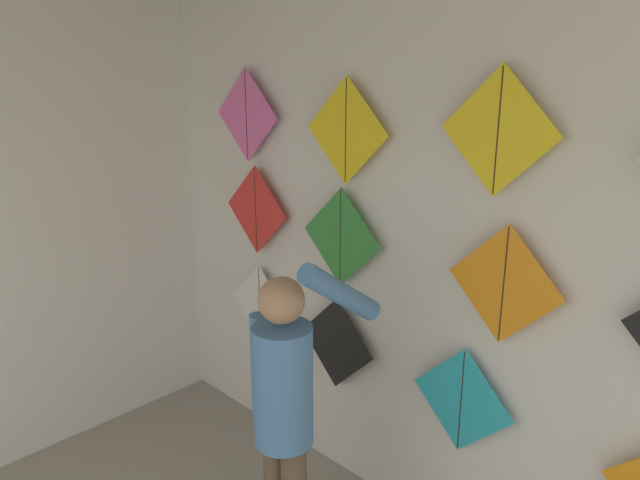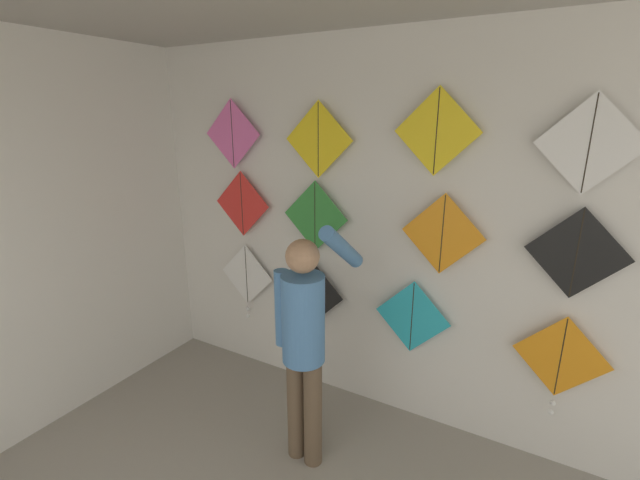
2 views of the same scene
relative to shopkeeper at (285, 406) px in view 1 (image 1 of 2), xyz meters
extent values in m
cube|color=silver|center=(0.13, 0.81, 0.47)|extent=(4.77, 0.06, 2.80)
cylinder|color=#4C7FB7|center=(0.00, -0.01, 0.11)|extent=(0.27, 0.27, 0.57)
sphere|color=tan|center=(0.00, -0.01, 0.52)|extent=(0.21, 0.21, 0.21)
cylinder|color=#4C7FB7|center=(-0.16, 0.00, 0.14)|extent=(0.10, 0.10, 0.51)
cylinder|color=#4C7FB7|center=(0.16, 0.19, 0.54)|extent=(0.10, 0.47, 0.37)
cube|color=white|center=(-1.04, 0.72, -0.05)|extent=(0.55, 0.01, 0.55)
cylinder|color=black|center=(-1.04, 0.72, -0.05)|extent=(0.01, 0.01, 0.53)
sphere|color=white|center=(-1.04, 0.71, -0.37)|extent=(0.04, 0.04, 0.04)
sphere|color=white|center=(-1.04, 0.71, -0.44)|extent=(0.04, 0.04, 0.04)
cube|color=black|center=(-0.37, 0.72, -0.07)|extent=(0.55, 0.01, 0.55)
cylinder|color=black|center=(-0.37, 0.72, -0.07)|extent=(0.01, 0.01, 0.53)
cube|color=#28B2C6|center=(0.47, 0.72, -0.08)|extent=(0.55, 0.01, 0.55)
cylinder|color=black|center=(0.47, 0.72, -0.08)|extent=(0.01, 0.01, 0.53)
cube|color=red|center=(-1.05, 0.72, 0.59)|extent=(0.55, 0.01, 0.55)
cylinder|color=black|center=(-1.05, 0.72, 0.59)|extent=(0.01, 0.01, 0.53)
cube|color=#338C38|center=(-0.34, 0.72, 0.57)|extent=(0.55, 0.01, 0.55)
cylinder|color=black|center=(-0.34, 0.72, 0.57)|extent=(0.01, 0.01, 0.53)
cube|color=orange|center=(0.63, 0.72, 0.56)|extent=(0.55, 0.01, 0.55)
cylinder|color=black|center=(0.63, 0.72, 0.56)|extent=(0.01, 0.01, 0.53)
cube|color=pink|center=(-1.11, 0.72, 1.16)|extent=(0.55, 0.01, 0.55)
cylinder|color=black|center=(-1.11, 0.72, 1.16)|extent=(0.01, 0.01, 0.53)
cube|color=yellow|center=(-0.31, 0.72, 1.14)|extent=(0.55, 0.01, 0.55)
cylinder|color=black|center=(-0.31, 0.72, 1.14)|extent=(0.01, 0.01, 0.53)
cube|color=yellow|center=(0.54, 0.72, 1.22)|extent=(0.55, 0.01, 0.55)
cylinder|color=black|center=(0.54, 0.72, 1.22)|extent=(0.01, 0.01, 0.53)
camera|label=1|loc=(1.85, -1.64, 1.55)|focal=35.00mm
camera|label=2|loc=(1.26, -2.04, 1.33)|focal=24.00mm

